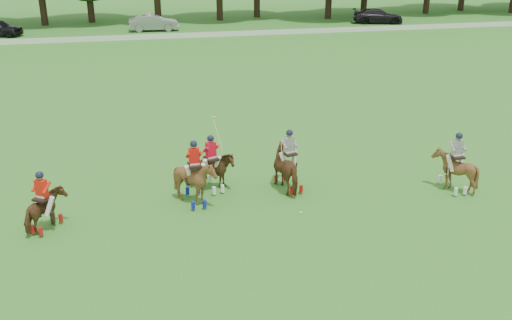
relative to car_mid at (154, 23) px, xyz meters
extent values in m
plane|color=#28671D|center=(0.75, -42.50, -0.78)|extent=(180.00, 180.00, 0.00)
cylinder|color=black|center=(-10.88, 5.99, 1.54)|extent=(0.70, 0.70, 4.64)
cylinder|color=black|center=(-6.23, 7.02, 1.37)|extent=(0.70, 0.70, 4.31)
cube|color=white|center=(0.75, -4.50, -0.56)|extent=(120.00, 0.10, 0.44)
imported|color=gray|center=(0.00, 0.00, 0.00)|extent=(4.79, 1.77, 1.56)
imported|color=black|center=(23.31, 0.00, -0.03)|extent=(5.55, 3.36, 1.50)
imported|color=#4B2C14|center=(-5.34, -39.47, -0.11)|extent=(1.48, 1.73, 1.34)
cube|color=black|center=(-5.34, -39.47, 0.38)|extent=(0.68, 0.71, 0.08)
cylinder|color=tan|center=(-5.59, -39.31, 0.30)|extent=(0.14, 0.19, 1.29)
imported|color=#4B2C14|center=(0.43, -37.51, -0.04)|extent=(1.78, 1.64, 1.48)
cube|color=black|center=(0.43, -37.51, 0.50)|extent=(0.59, 0.67, 0.08)
cylinder|color=tan|center=(0.72, -37.42, 1.42)|extent=(0.26, 0.74, 1.08)
imported|color=#4B2C14|center=(-0.29, -38.51, 0.07)|extent=(1.47, 1.63, 1.71)
cube|color=black|center=(-0.29, -38.51, 0.70)|extent=(0.47, 0.59, 0.08)
cylinder|color=tan|center=(0.00, -38.49, 0.62)|extent=(0.04, 0.21, 1.29)
imported|color=#4B2C14|center=(3.30, -38.06, 0.07)|extent=(1.37, 2.17, 1.70)
cube|color=black|center=(3.30, -38.06, 0.69)|extent=(0.56, 0.65, 0.08)
cylinder|color=tan|center=(3.01, -38.13, 0.61)|extent=(0.08, 0.21, 1.29)
imported|color=#4B2C14|center=(9.40, -39.45, 0.02)|extent=(1.30, 1.45, 1.60)
cube|color=black|center=(9.40, -39.45, 0.60)|extent=(0.44, 0.56, 0.08)
cylinder|color=tan|center=(9.10, -39.45, 0.52)|extent=(0.03, 0.21, 1.29)
sphere|color=white|center=(3.19, -40.16, -0.74)|extent=(0.09, 0.09, 0.09)
camera|label=1|loc=(-2.06, -57.20, 8.47)|focal=40.00mm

